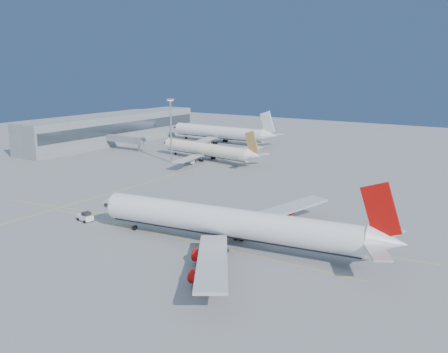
# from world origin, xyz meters

# --- Properties ---
(ground) EXTENTS (500.00, 500.00, 0.00)m
(ground) POSITION_xyz_m (0.00, 0.00, 0.00)
(ground) COLOR slate
(ground) RESTS_ON ground
(terminal) EXTENTS (18.40, 110.00, 15.00)m
(terminal) POSITION_xyz_m (-114.93, 85.00, 7.51)
(terminal) COLOR gray
(terminal) RESTS_ON ground
(jet_bridge) EXTENTS (23.60, 3.60, 6.90)m
(jet_bridge) POSITION_xyz_m (-93.11, 72.00, 5.17)
(jet_bridge) COLOR gray
(jet_bridge) RESTS_ON ground
(taxiway_lines) EXTENTS (118.86, 140.00, 0.02)m
(taxiway_lines) POSITION_xyz_m (-14.71, 6.34, 0.01)
(taxiway_lines) COLOR #D7C00B
(taxiway_lines) RESTS_ON ground
(airliner_virgin) EXTENTS (74.09, 66.11, 18.28)m
(airliner_virgin) POSITION_xyz_m (18.29, -11.91, 5.51)
(airliner_virgin) COLOR white
(airliner_virgin) RESTS_ON ground
(airliner_etihad) EXTENTS (57.36, 52.42, 15.01)m
(airliner_etihad) POSITION_xyz_m (-45.72, 70.94, 4.57)
(airliner_etihad) COLOR #F0E6CC
(airliner_etihad) RESTS_ON ground
(airliner_third) EXTENTS (68.25, 62.82, 18.30)m
(airliner_third) POSITION_xyz_m (-68.27, 115.76, 5.54)
(airliner_third) COLOR white
(airliner_third) RESTS_ON ground
(pushback_tug) EXTENTS (4.87, 3.46, 2.54)m
(pushback_tug) POSITION_xyz_m (-24.10, -16.65, 1.18)
(pushback_tug) COLOR white
(pushback_tug) RESTS_ON ground
(light_mast) EXTENTS (2.30, 2.30, 26.58)m
(light_mast) POSITION_xyz_m (-55.49, 58.41, 15.69)
(light_mast) COLOR gray
(light_mast) RESTS_ON ground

